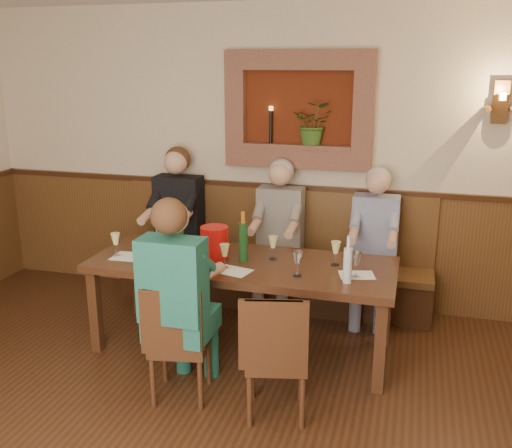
{
  "coord_description": "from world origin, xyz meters",
  "views": [
    {
      "loc": [
        1.26,
        -2.22,
        2.26
      ],
      "look_at": [
        0.1,
        1.9,
        1.05
      ],
      "focal_mm": 40.0,
      "sensor_mm": 36.0,
      "label": 1
    }
  ],
  "objects": [
    {
      "name": "chair_near_left",
      "position": [
        -0.2,
        1.05,
        0.25
      ],
      "size": [
        0.44,
        0.44,
        0.86
      ],
      "rotation": [
        0.0,
        0.0,
        0.18
      ],
      "color": "#361D10",
      "rests_on": "ground"
    },
    {
      "name": "person_bench_right",
      "position": [
        0.96,
        2.69,
        0.57
      ],
      "size": [
        0.41,
        0.5,
        1.39
      ],
      "color": "navy",
      "rests_on": "ground"
    },
    {
      "name": "wine_glass_3",
      "position": [
        -0.77,
        1.97,
        0.85
      ],
      "size": [
        0.08,
        0.08,
        0.19
      ],
      "primitive_type": null,
      "color": "white",
      "rests_on": "dining_table"
    },
    {
      "name": "wine_glass_6",
      "position": [
        0.22,
        1.97,
        0.85
      ],
      "size": [
        0.08,
        0.08,
        0.19
      ],
      "primitive_type": null,
      "color": "#E2DB87",
      "rests_on": "dining_table"
    },
    {
      "name": "tasting_sheet_b",
      "position": [
        -0.0,
        1.62,
        0.75
      ],
      "size": [
        0.3,
        0.25,
        0.0
      ],
      "primitive_type": "cube",
      "rotation": [
        0.0,
        0.0,
        -0.24
      ],
      "color": "white",
      "rests_on": "dining_table"
    },
    {
      "name": "wine_glass_1",
      "position": [
        -0.22,
        1.5,
        0.85
      ],
      "size": [
        0.08,
        0.08,
        0.19
      ],
      "primitive_type": null,
      "color": "#E2DB87",
      "rests_on": "dining_table"
    },
    {
      "name": "wine_bottle_green_a",
      "position": [
        0.01,
        1.85,
        0.92
      ],
      "size": [
        0.07,
        0.07,
        0.4
      ],
      "rotation": [
        0.0,
        0.0,
        -0.0
      ],
      "color": "#19471E",
      "rests_on": "dining_table"
    },
    {
      "name": "wall_sconce",
      "position": [
        1.9,
        2.93,
        1.94
      ],
      "size": [
        0.25,
        0.2,
        0.35
      ],
      "color": "#543318",
      "rests_on": "ground"
    },
    {
      "name": "wainscoting",
      "position": [
        0.0,
        -0.0,
        0.59
      ],
      "size": [
        6.02,
        6.02,
        1.15
      ],
      "color": "#543318",
      "rests_on": "ground"
    },
    {
      "name": "wall_niche",
      "position": [
        0.24,
        2.94,
        1.81
      ],
      "size": [
        1.36,
        0.3,
        1.06
      ],
      "color": "#571F0C",
      "rests_on": "ground"
    },
    {
      "name": "spittoon_bucket",
      "position": [
        -0.24,
        1.87,
        0.88
      ],
      "size": [
        0.26,
        0.26,
        0.26
      ],
      "primitive_type": "cylinder",
      "rotation": [
        0.0,
        0.0,
        0.16
      ],
      "color": "red",
      "rests_on": "dining_table"
    },
    {
      "name": "bench",
      "position": [
        0.0,
        2.79,
        0.33
      ],
      "size": [
        3.0,
        0.45,
        1.11
      ],
      "color": "#381E0F",
      "rests_on": "ground"
    },
    {
      "name": "wine_bottle_green_b",
      "position": [
        -0.6,
        2.02,
        0.91
      ],
      "size": [
        0.07,
        0.07,
        0.38
      ],
      "rotation": [
        0.0,
        0.0,
        -0.0
      ],
      "color": "#19471E",
      "rests_on": "dining_table"
    },
    {
      "name": "tasting_sheet_a",
      "position": [
        -0.89,
        1.71,
        0.75
      ],
      "size": [
        0.32,
        0.24,
        0.0
      ],
      "primitive_type": "cube",
      "rotation": [
        0.0,
        0.0,
        0.07
      ],
      "color": "white",
      "rests_on": "dining_table"
    },
    {
      "name": "wine_glass_9",
      "position": [
        0.72,
        1.96,
        0.85
      ],
      "size": [
        0.08,
        0.08,
        0.19
      ],
      "primitive_type": null,
      "color": "#E2DB87",
      "rests_on": "dining_table"
    },
    {
      "name": "person_chair_front",
      "position": [
        -0.21,
        1.07,
        0.6
      ],
      "size": [
        0.43,
        0.53,
        1.45
      ],
      "color": "#1A5D5B",
      "rests_on": "ground"
    },
    {
      "name": "wine_glass_8",
      "position": [
        -0.58,
        1.65,
        0.85
      ],
      "size": [
        0.08,
        0.08,
        0.19
      ],
      "primitive_type": null,
      "color": "#E2DB87",
      "rests_on": "dining_table"
    },
    {
      "name": "wine_glass_2",
      "position": [
        -0.08,
        1.66,
        0.85
      ],
      "size": [
        0.08,
        0.08,
        0.19
      ],
      "primitive_type": null,
      "color": "#E2DB87",
      "rests_on": "dining_table"
    },
    {
      "name": "person_bench_left",
      "position": [
        -0.93,
        2.69,
        0.62
      ],
      "size": [
        0.45,
        0.55,
        1.5
      ],
      "color": "black",
      "rests_on": "ground"
    },
    {
      "name": "wine_glass_0",
      "position": [
        0.49,
        1.65,
        0.85
      ],
      "size": [
        0.08,
        0.08,
        0.19
      ],
      "primitive_type": null,
      "color": "white",
      "rests_on": "dining_table"
    },
    {
      "name": "tasting_sheet_c",
      "position": [
        0.91,
        1.78,
        0.75
      ],
      "size": [
        0.29,
        0.24,
        0.0
      ],
      "primitive_type": "cube",
      "rotation": [
        0.0,
        0.0,
        0.26
      ],
      "color": "white",
      "rests_on": "dining_table"
    },
    {
      "name": "chair_near_right",
      "position": [
        0.49,
        1.02,
        0.26
      ],
      "size": [
        0.47,
        0.47,
        0.88
      ],
      "rotation": [
        0.0,
        0.0,
        0.23
      ],
      "color": "#361D10",
      "rests_on": "ground"
    },
    {
      "name": "wine_glass_7",
      "position": [
        -0.24,
        1.99,
        0.85
      ],
      "size": [
        0.08,
        0.08,
        0.19
      ],
      "primitive_type": null,
      "color": "white",
      "rests_on": "dining_table"
    },
    {
      "name": "dining_table",
      "position": [
        0.0,
        1.85,
        0.68
      ],
      "size": [
        2.4,
        0.9,
        0.75
      ],
      "color": "#361D10",
      "rests_on": "ground"
    },
    {
      "name": "water_bottle",
      "position": [
        0.85,
        1.62,
        0.89
      ],
      "size": [
        0.07,
        0.07,
        0.34
      ],
      "rotation": [
        0.0,
        0.0,
        -0.23
      ],
      "color": "silver",
      "rests_on": "dining_table"
    },
    {
      "name": "room_shell",
      "position": [
        0.0,
        0.0,
        1.89
      ],
      "size": [
        6.04,
        6.04,
        2.82
      ],
      "color": "beige",
      "rests_on": "ground"
    },
    {
      "name": "person_bench_mid",
      "position": [
        0.09,
        2.69,
        0.59
      ],
      "size": [
        0.42,
        0.51,
        1.42
      ],
      "color": "#605B58",
      "rests_on": "ground"
    },
    {
      "name": "wine_glass_4",
      "position": [
        -1.02,
        1.7,
        0.85
      ],
      "size": [
        0.08,
        0.08,
        0.19
      ],
      "primitive_type": null,
      "color": "#E2DB87",
      "rests_on": "dining_table"
    },
    {
      "name": "wine_glass_5",
      "position": [
        0.9,
        1.74,
        0.85
      ],
      "size": [
        0.08,
        0.08,
        0.19
      ],
      "primitive_type": null,
      "color": "white",
      "rests_on": "dining_table"
    },
    {
      "name": "tasting_sheet_d",
      "position": [
        -0.4,
        1.57,
        0.75
      ],
      "size": [
        0.32,
        0.24,
        0.0
      ],
      "primitive_type": "cube",
      "rotation": [
        0.0,
        0.0,
        0.1
      ],
      "color": "white",
      "rests_on": "dining_table"
    }
  ]
}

